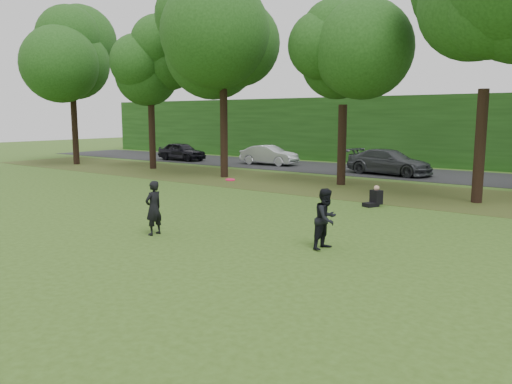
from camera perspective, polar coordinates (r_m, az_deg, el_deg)
ground at (r=13.32m, az=-6.13°, el=-6.76°), size 120.00×120.00×0.00m
leaf_litter at (r=24.33m, az=15.02°, el=0.03°), size 60.00×7.00×0.01m
street at (r=31.86m, az=20.32°, el=1.77°), size 70.00×7.00×0.02m
far_hedge at (r=37.48m, az=23.11°, el=6.39°), size 70.00×3.00×5.00m
player_left at (r=15.20m, az=-11.62°, el=-1.80°), size 0.40×0.60×1.64m
player_right at (r=13.45m, az=8.02°, el=-3.05°), size 0.69×0.85×1.64m
parked_cars at (r=31.23m, az=17.29°, el=3.14°), size 38.99×3.42×1.52m
frisbee at (r=14.11m, az=-2.96°, el=1.42°), size 0.34×0.34×0.05m
seated_person at (r=20.26m, az=13.41°, el=-0.72°), size 0.67×0.83×0.83m
tree_line at (r=24.52m, az=14.94°, el=18.51°), size 55.30×7.90×12.31m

